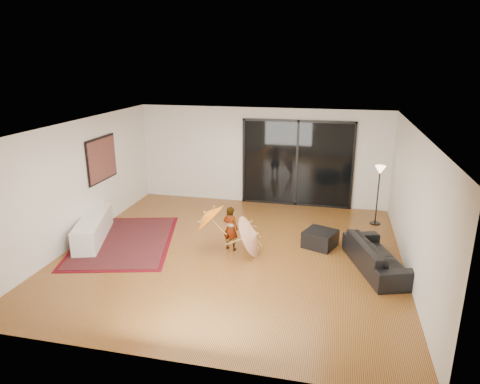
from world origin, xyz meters
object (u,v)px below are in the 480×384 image
(sofa, at_px, (377,256))
(child, at_px, (231,228))
(media_console, at_px, (93,228))
(ottoman, at_px, (320,239))

(sofa, relative_size, child, 1.98)
(child, bearing_deg, media_console, 20.69)
(child, bearing_deg, sofa, -167.33)
(media_console, xyz_separation_m, child, (3.18, 0.19, 0.21))
(ottoman, bearing_deg, child, -162.71)
(media_console, relative_size, ottoman, 3.12)
(media_console, distance_m, child, 3.19)
(ottoman, bearing_deg, sofa, -36.09)
(sofa, distance_m, child, 3.04)
(sofa, bearing_deg, media_console, 70.80)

